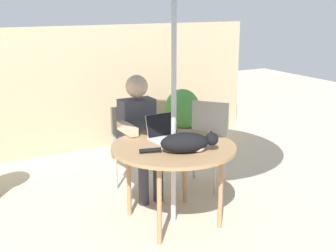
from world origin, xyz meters
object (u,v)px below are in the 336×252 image
(laptop, at_px, (164,131))
(potted_plant_by_chair, at_px, (182,117))
(chair_empty, at_px, (207,138))
(person_seated, at_px, (140,130))
(patio_table, at_px, (174,151))
(chair_occupied, at_px, (134,142))
(cat, at_px, (188,143))

(laptop, relative_size, potted_plant_by_chair, 0.39)
(chair_empty, relative_size, person_seated, 0.72)
(patio_table, height_order, chair_occupied, chair_occupied)
(patio_table, distance_m, person_seated, 0.67)
(person_seated, relative_size, cat, 1.99)
(cat, bearing_deg, laptop, 86.71)
(person_seated, bearing_deg, patio_table, -90.00)
(chair_empty, height_order, potted_plant_by_chair, chair_empty)
(chair_empty, bearing_deg, chair_occupied, 162.95)
(person_seated, bearing_deg, cat, -89.36)
(patio_table, height_order, person_seated, person_seated)
(chair_occupied, bearing_deg, laptop, -86.59)
(chair_empty, bearing_deg, laptop, -152.58)
(chair_occupied, relative_size, chair_empty, 1.00)
(patio_table, bearing_deg, potted_plant_by_chair, 57.34)
(patio_table, bearing_deg, person_seated, 90.00)
(chair_occupied, relative_size, laptop, 2.79)
(chair_occupied, xyz_separation_m, potted_plant_by_chair, (1.14, 0.95, -0.08))
(chair_occupied, bearing_deg, patio_table, -90.00)
(chair_empty, height_order, laptop, laptop)
(chair_empty, height_order, person_seated, person_seated)
(patio_table, relative_size, cat, 1.76)
(patio_table, distance_m, cat, 0.26)
(chair_empty, distance_m, potted_plant_by_chair, 1.25)
(chair_empty, bearing_deg, patio_table, -141.24)
(cat, bearing_deg, potted_plant_by_chair, 60.47)
(cat, bearing_deg, chair_empty, 47.90)
(chair_empty, bearing_deg, person_seated, 174.49)
(laptop, xyz_separation_m, potted_plant_by_chair, (1.11, 1.55, -0.35))
(patio_table, height_order, chair_empty, chair_empty)
(chair_occupied, height_order, person_seated, person_seated)
(person_seated, bearing_deg, laptop, -85.38)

